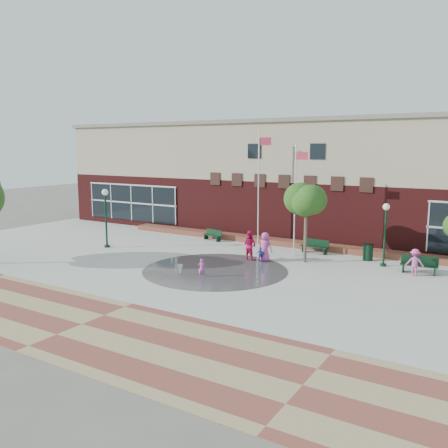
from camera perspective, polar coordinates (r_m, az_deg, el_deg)
The scene contains 22 objects.
ground at distance 25.29m, azimuth -4.77°, elevation -7.07°, with size 120.00×120.00×0.00m, color #666056.
plaza_concrete at distance 28.49m, azimuth 0.00°, elevation -5.16°, with size 46.00×18.00×0.01m, color #A8A8A0.
paver_band at distance 20.37m, azimuth -16.72°, elevation -11.51°, with size 46.00×6.00×0.01m, color brown.
splash_pad at distance 27.67m, azimuth -1.09°, elevation -5.60°, with size 8.40×8.40×0.01m, color #383A3D.
library_building at distance 39.80m, azimuth 10.23°, elevation 5.56°, with size 44.40×10.40×9.20m.
flower_bed at distance 35.03m, azimuth 6.51°, elevation -2.50°, with size 26.00×1.20×0.40m, color maroon.
flagpole_left at distance 34.45m, azimuth 4.25°, elevation 5.03°, with size 0.95×0.29×8.22m.
flagpole_right at distance 30.99m, azimuth 8.61°, elevation 3.47°, with size 0.89×0.15×7.21m.
lamp_left at distance 34.49m, azimuth -14.04°, elevation 1.47°, with size 0.44×0.44×4.18m.
lamp_right at distance 29.68m, azimuth 18.82°, elevation -0.41°, with size 0.40×0.40×3.81m.
bench_left at distance 36.32m, azimuth -1.40°, elevation -1.59°, with size 1.74×0.87×0.84m.
bench_mid at distance 32.54m, azimuth 10.83°, elevation -2.96°, with size 1.91×0.63×0.95m.
bench_right at distance 29.05m, azimuth 22.40°, elevation -4.94°, with size 2.03×0.70×1.00m.
trash_can at distance 31.25m, azimuth 16.93°, elevation -3.26°, with size 0.65×0.65×1.07m.
tree_mid at distance 29.36m, azimuth 9.86°, elevation 2.14°, with size 2.87×2.87×4.85m.
water_jet_a at distance 26.67m, azimuth -5.29°, elevation -6.21°, with size 0.31×0.31×0.60m, color white.
water_jet_b at distance 29.02m, azimuth -6.28°, elevation -4.96°, with size 0.20×0.20×0.44m, color white.
child_splash at distance 26.18m, azimuth -2.71°, elevation -5.30°, with size 0.38×0.25×1.04m, color #DF53B6.
adult_red at distance 30.02m, azimuth 3.12°, elevation -2.57°, with size 0.92×0.72×1.90m, color #C31346.
adult_pink at distance 29.71m, azimuth 4.97°, elevation -2.76°, with size 0.91×0.59×1.86m, color #C64698.
child_blue at distance 29.54m, azimuth 4.44°, elevation -3.73°, with size 0.56×0.23×0.95m, color #2E3A9D.
person_bench at distance 28.35m, azimuth 21.97°, elevation -4.32°, with size 0.99×0.57×1.54m, color #CA4892.
Camera 1 is at (14.41, -19.54, 7.07)m, focal length 38.00 mm.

